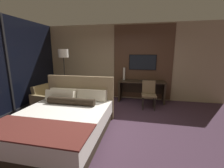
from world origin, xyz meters
TOP-DOWN VIEW (x-y plane):
  - ground_plane at (0.00, 0.00)m, footprint 16.00×16.00m
  - wall_back_tv_panel at (0.09, 2.59)m, footprint 7.20×0.09m
  - wall_left_window at (-3.00, 0.40)m, footprint 0.06×6.00m
  - bed at (-0.92, -0.42)m, footprint 1.86×2.21m
  - desk at (0.73, 2.28)m, footprint 1.64×0.57m
  - tv at (0.73, 2.52)m, footprint 0.99×0.04m
  - desk_chair at (0.97, 1.64)m, footprint 0.47×0.47m
  - armchair_by_window at (-2.11, 0.92)m, footprint 0.96×0.99m
  - floor_lamp at (-1.95, 1.65)m, footprint 0.34×0.34m
  - vase_tall at (0.07, 2.37)m, footprint 0.08×0.08m
  - book at (0.82, 2.29)m, footprint 0.26×0.22m

SIDE VIEW (x-z plane):
  - ground_plane at x=0.00m, z-range 0.00..0.00m
  - armchair_by_window at x=-2.11m, z-range -0.13..0.64m
  - bed at x=-0.92m, z-range -0.25..0.90m
  - desk at x=0.73m, z-range 0.13..0.89m
  - desk_chair at x=0.97m, z-range 0.08..0.97m
  - book at x=0.82m, z-range 0.76..0.79m
  - vase_tall at x=0.07m, z-range 0.76..1.22m
  - wall_left_window at x=-3.00m, z-range -0.08..2.72m
  - wall_back_tv_panel at x=0.09m, z-range 0.00..2.80m
  - tv at x=0.73m, z-range 1.14..1.69m
  - floor_lamp at x=-1.95m, z-range 0.65..2.53m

